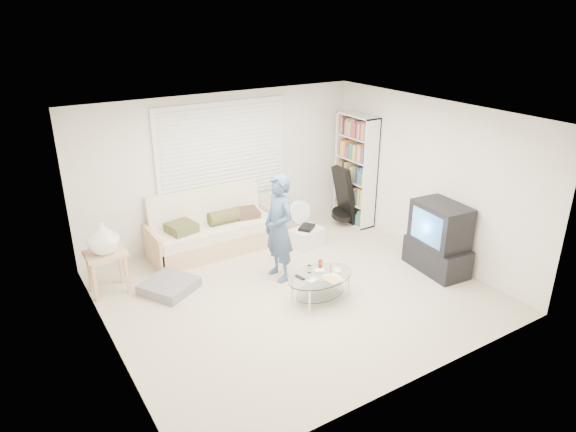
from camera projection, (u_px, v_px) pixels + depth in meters
ground at (295, 292)px, 7.30m from camera, size 5.00×5.00×0.00m
room_shell at (277, 174)px, 7.05m from camera, size 5.02×4.52×2.51m
window_blinds at (223, 151)px, 8.43m from camera, size 2.32×0.08×1.62m
futon_sofa at (213, 231)px, 8.44m from camera, size 2.09×0.84×1.02m
grey_floor_pillow at (169, 286)px, 7.30m from camera, size 0.90×0.90×0.15m
side_table at (103, 240)px, 7.01m from camera, size 0.54×0.44×1.08m
bookshelf at (355, 170)px, 9.30m from camera, size 0.32×0.85×2.02m
guitar_case at (344, 200)px, 9.36m from camera, size 0.43×0.41×1.09m
floor_fan at (299, 216)px, 8.86m from camera, size 0.42×0.28×0.70m
storage_bin at (307, 237)px, 8.63m from camera, size 0.58×0.46×0.36m
tv_unit at (439, 239)px, 7.71m from camera, size 0.62×1.03×1.08m
coffee_table at (321, 280)px, 7.00m from camera, size 1.03×0.69×0.49m
standing_person at (279, 228)px, 7.39m from camera, size 0.40×0.60×1.60m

